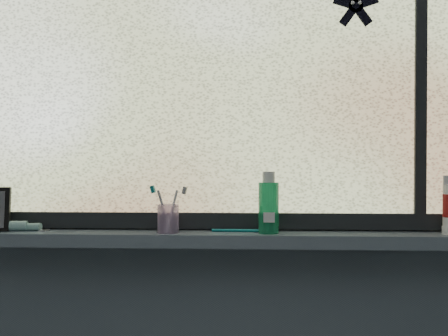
% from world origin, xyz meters
% --- Properties ---
extents(wall_back, '(3.00, 0.01, 2.50)m').
position_xyz_m(wall_back, '(0.00, 1.30, 1.25)').
color(wall_back, '#9EA3A8').
rests_on(wall_back, ground).
extents(windowsill, '(1.62, 0.14, 0.04)m').
position_xyz_m(windowsill, '(0.00, 1.23, 1.00)').
color(windowsill, slate).
rests_on(windowsill, wall_back).
extents(window_pane, '(1.50, 0.01, 1.00)m').
position_xyz_m(window_pane, '(0.00, 1.28, 1.53)').
color(window_pane, silver).
rests_on(window_pane, wall_back).
extents(frame_bottom, '(1.60, 0.03, 0.05)m').
position_xyz_m(frame_bottom, '(0.00, 1.28, 1.05)').
color(frame_bottom, black).
rests_on(frame_bottom, windowsill).
extents(frame_mullion, '(0.03, 0.03, 1.00)m').
position_xyz_m(frame_mullion, '(0.60, 1.28, 1.53)').
color(frame_mullion, black).
rests_on(frame_mullion, wall_back).
extents(starfish_sticker, '(0.15, 0.02, 0.15)m').
position_xyz_m(starfish_sticker, '(0.40, 1.27, 1.72)').
color(starfish_sticker, black).
rests_on(starfish_sticker, window_pane).
extents(toothpaste_tube, '(0.18, 0.05, 0.03)m').
position_xyz_m(toothpaste_tube, '(-0.63, 1.23, 1.04)').
color(toothpaste_tube, silver).
rests_on(toothpaste_tube, windowsill).
extents(toothbrush_cup, '(0.07, 0.07, 0.09)m').
position_xyz_m(toothbrush_cup, '(-0.18, 1.21, 1.06)').
color(toothbrush_cup, '#D0ABE2').
rests_on(toothbrush_cup, windowsill).
extents(toothbrush_lying, '(0.21, 0.02, 0.01)m').
position_xyz_m(toothbrush_lying, '(0.04, 1.24, 1.03)').
color(toothbrush_lying, '#0D7278').
rests_on(toothbrush_lying, windowsill).
extents(mouthwash_bottle, '(0.08, 0.08, 0.15)m').
position_xyz_m(mouthwash_bottle, '(0.13, 1.21, 1.11)').
color(mouthwash_bottle, '#1E9C60').
rests_on(mouthwash_bottle, windowsill).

